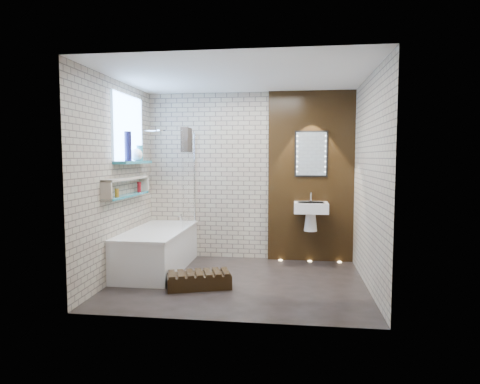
# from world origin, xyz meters

# --- Properties ---
(ground) EXTENTS (3.20, 3.20, 0.00)m
(ground) POSITION_xyz_m (0.00, 0.00, 0.00)
(ground) COLOR black
(ground) RESTS_ON ground
(room_shell) EXTENTS (3.24, 3.20, 2.60)m
(room_shell) POSITION_xyz_m (0.00, 0.00, 1.30)
(room_shell) COLOR #A18F7F
(room_shell) RESTS_ON ground
(walnut_panel) EXTENTS (1.30, 0.06, 2.60)m
(walnut_panel) POSITION_xyz_m (0.95, 1.27, 1.30)
(walnut_panel) COLOR black
(walnut_panel) RESTS_ON ground
(clerestory_window) EXTENTS (0.18, 1.00, 0.94)m
(clerestory_window) POSITION_xyz_m (-1.57, 0.35, 1.90)
(clerestory_window) COLOR #7FADE0
(clerestory_window) RESTS_ON room_shell
(display_niche) EXTENTS (0.14, 1.30, 0.26)m
(display_niche) POSITION_xyz_m (-1.53, 0.15, 1.20)
(display_niche) COLOR teal
(display_niche) RESTS_ON room_shell
(bathtub) EXTENTS (0.79, 1.74, 0.70)m
(bathtub) POSITION_xyz_m (-1.22, 0.45, 0.29)
(bathtub) COLOR white
(bathtub) RESTS_ON ground
(bath_screen) EXTENTS (0.01, 0.78, 1.40)m
(bath_screen) POSITION_xyz_m (-0.87, 0.89, 1.28)
(bath_screen) COLOR white
(bath_screen) RESTS_ON bathtub
(towel) EXTENTS (0.10, 0.27, 0.36)m
(towel) POSITION_xyz_m (-0.87, 0.78, 1.85)
(towel) COLOR black
(towel) RESTS_ON bath_screen
(shower_head) EXTENTS (0.18, 0.18, 0.02)m
(shower_head) POSITION_xyz_m (-1.30, 0.95, 2.00)
(shower_head) COLOR silver
(shower_head) RESTS_ON room_shell
(washbasin) EXTENTS (0.50, 0.36, 0.58)m
(washbasin) POSITION_xyz_m (0.95, 1.07, 0.79)
(washbasin) COLOR white
(washbasin) RESTS_ON walnut_panel
(led_mirror) EXTENTS (0.50, 0.02, 0.70)m
(led_mirror) POSITION_xyz_m (0.95, 1.23, 1.65)
(led_mirror) COLOR black
(led_mirror) RESTS_ON walnut_panel
(walnut_step) EXTENTS (0.84, 0.57, 0.17)m
(walnut_step) POSITION_xyz_m (-0.45, -0.30, 0.09)
(walnut_step) COLOR black
(walnut_step) RESTS_ON ground
(niche_bottles) EXTENTS (0.06, 0.83, 0.14)m
(niche_bottles) POSITION_xyz_m (-1.53, 0.28, 1.16)
(niche_bottles) COLOR #9A6417
(niche_bottles) RESTS_ON display_niche
(sill_vases) EXTENTS (0.17, 0.51, 0.39)m
(sill_vases) POSITION_xyz_m (-1.50, 0.35, 1.68)
(sill_vases) COLOR #15163C
(sill_vases) RESTS_ON clerestory_window
(floor_uplights) EXTENTS (0.96, 0.06, 0.01)m
(floor_uplights) POSITION_xyz_m (0.95, 1.20, 0.01)
(floor_uplights) COLOR #FFD899
(floor_uplights) RESTS_ON ground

